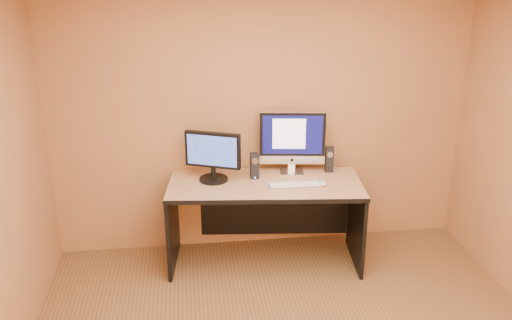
{
  "coord_description": "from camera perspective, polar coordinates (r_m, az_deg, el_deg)",
  "views": [
    {
      "loc": [
        -0.71,
        -2.92,
        2.72
      ],
      "look_at": [
        -0.13,
        1.48,
        1.08
      ],
      "focal_mm": 38.0,
      "sensor_mm": 36.0,
      "label": 1
    }
  ],
  "objects": [
    {
      "name": "mouse",
      "position": [
        4.92,
        7.07,
        -2.41
      ],
      "size": [
        0.08,
        0.12,
        0.04
      ],
      "primitive_type": "ellipsoid",
      "rotation": [
        0.0,
        0.0,
        -0.11
      ],
      "color": "silver",
      "rests_on": "desk"
    },
    {
      "name": "speaker_left",
      "position": [
        5.0,
        -0.17,
        -0.61
      ],
      "size": [
        0.08,
        0.08,
        0.24
      ],
      "primitive_type": null,
      "rotation": [
        0.0,
        0.0,
        0.04
      ],
      "color": "black",
      "rests_on": "desk"
    },
    {
      "name": "walls",
      "position": [
        3.32,
        5.57,
        -5.05
      ],
      "size": [
        4.0,
        4.0,
        2.6
      ],
      "primitive_type": null,
      "color": "#A66B42",
      "rests_on": "ground"
    },
    {
      "name": "speaker_right",
      "position": [
        5.21,
        7.72,
        0.07
      ],
      "size": [
        0.08,
        0.09,
        0.24
      ],
      "primitive_type": null,
      "rotation": [
        0.0,
        0.0,
        -0.12
      ],
      "color": "black",
      "rests_on": "desk"
    },
    {
      "name": "second_monitor",
      "position": [
        4.92,
        -4.55,
        0.35
      ],
      "size": [
        0.59,
        0.45,
        0.46
      ],
      "primitive_type": null,
      "rotation": [
        0.0,
        0.0,
        -0.39
      ],
      "color": "black",
      "rests_on": "desk"
    },
    {
      "name": "desk",
      "position": [
        5.1,
        0.95,
        -6.64
      ],
      "size": [
        1.83,
        0.95,
        0.81
      ],
      "primitive_type": null,
      "rotation": [
        0.0,
        0.0,
        -0.11
      ],
      "color": "tan",
      "rests_on": "ground"
    },
    {
      "name": "cable_a",
      "position": [
        5.3,
        4.32,
        -0.77
      ],
      "size": [
        0.02,
        0.24,
        0.01
      ],
      "primitive_type": "cylinder",
      "rotation": [
        1.57,
        0.0,
        0.04
      ],
      "color": "black",
      "rests_on": "desk"
    },
    {
      "name": "cable_b",
      "position": [
        5.25,
        3.35,
        -0.94
      ],
      "size": [
        0.09,
        0.18,
        0.01
      ],
      "primitive_type": "cylinder",
      "rotation": [
        1.57,
        0.0,
        -0.44
      ],
      "color": "black",
      "rests_on": "desk"
    },
    {
      "name": "keyboard",
      "position": [
        4.87,
        4.09,
        -2.63
      ],
      "size": [
        0.47,
        0.13,
        0.02
      ],
      "primitive_type": "cube",
      "rotation": [
        0.0,
        0.0,
        -0.0
      ],
      "color": "#B5B5BA",
      "rests_on": "desk"
    },
    {
      "name": "imac",
      "position": [
        5.08,
        3.85,
        1.86
      ],
      "size": [
        0.65,
        0.32,
        0.6
      ],
      "primitive_type": null,
      "rotation": [
        0.0,
        0.0,
        -0.14
      ],
      "color": "silver",
      "rests_on": "desk"
    }
  ]
}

